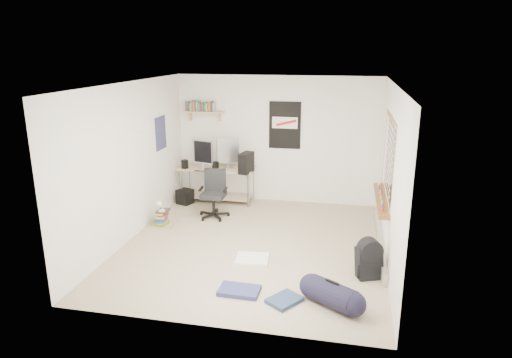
% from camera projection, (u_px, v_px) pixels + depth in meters
% --- Properties ---
extents(floor, '(4.00, 4.50, 0.01)m').
position_uv_depth(floor, '(253.00, 245.00, 7.21)').
color(floor, gray).
rests_on(floor, ground).
extents(ceiling, '(4.00, 4.50, 0.01)m').
position_uv_depth(ceiling, '(253.00, 84.00, 6.52)').
color(ceiling, white).
rests_on(ceiling, ground).
extents(back_wall, '(4.00, 0.01, 2.50)m').
position_uv_depth(back_wall, '(277.00, 140.00, 8.99)').
color(back_wall, silver).
rests_on(back_wall, ground).
extents(left_wall, '(0.01, 4.50, 2.50)m').
position_uv_depth(left_wall, '(130.00, 162.00, 7.26)').
color(left_wall, silver).
rests_on(left_wall, ground).
extents(right_wall, '(0.01, 4.50, 2.50)m').
position_uv_depth(right_wall, '(391.00, 176.00, 6.47)').
color(right_wall, silver).
rests_on(right_wall, ground).
extents(desk, '(1.62, 1.02, 0.68)m').
position_uv_depth(desk, '(218.00, 183.00, 9.22)').
color(desk, tan).
rests_on(desk, floor).
extents(monitor_left, '(0.44, 0.21, 0.47)m').
position_uv_depth(monitor_left, '(203.00, 159.00, 8.85)').
color(monitor_left, '#A3A3A8').
rests_on(monitor_left, desk).
extents(monitor_right, '(0.43, 0.29, 0.48)m').
position_uv_depth(monitor_right, '(228.00, 158.00, 8.95)').
color(monitor_right, '#97979C').
rests_on(monitor_right, desk).
extents(pc_tower, '(0.25, 0.40, 0.39)m').
position_uv_depth(pc_tower, '(246.00, 163.00, 8.72)').
color(pc_tower, black).
rests_on(pc_tower, desk).
extents(keyboard, '(0.39, 0.17, 0.02)m').
position_uv_depth(keyboard, '(204.00, 170.00, 8.91)').
color(keyboard, black).
rests_on(keyboard, desk).
extents(speaker_left, '(0.13, 0.13, 0.20)m').
position_uv_depth(speaker_left, '(185.00, 165.00, 8.97)').
color(speaker_left, black).
rests_on(speaker_left, desk).
extents(speaker_right, '(0.12, 0.12, 0.19)m').
position_uv_depth(speaker_right, '(216.00, 167.00, 8.85)').
color(speaker_right, black).
rests_on(speaker_right, desk).
extents(office_chair, '(0.62, 0.62, 0.88)m').
position_uv_depth(office_chair, '(213.00, 192.00, 8.26)').
color(office_chair, black).
rests_on(office_chair, floor).
extents(wall_shelf, '(0.80, 0.22, 0.24)m').
position_uv_depth(wall_shelf, '(204.00, 112.00, 9.02)').
color(wall_shelf, tan).
rests_on(wall_shelf, back_wall).
extents(poster_back_wall, '(0.62, 0.03, 0.92)m').
position_uv_depth(poster_back_wall, '(285.00, 125.00, 8.85)').
color(poster_back_wall, black).
rests_on(poster_back_wall, back_wall).
extents(poster_left_wall, '(0.02, 0.42, 0.60)m').
position_uv_depth(poster_left_wall, '(161.00, 133.00, 8.31)').
color(poster_left_wall, navy).
rests_on(poster_left_wall, left_wall).
extents(window, '(0.10, 1.50, 1.26)m').
position_uv_depth(window, '(387.00, 157.00, 6.71)').
color(window, brown).
rests_on(window, right_wall).
extents(baseboard_heater, '(0.08, 2.50, 0.18)m').
position_uv_depth(baseboard_heater, '(380.00, 242.00, 7.09)').
color(baseboard_heater, '#B7B2A8').
rests_on(baseboard_heater, floor).
extents(backpack, '(0.41, 0.37, 0.44)m').
position_uv_depth(backpack, '(369.00, 263.00, 6.17)').
color(backpack, black).
rests_on(backpack, floor).
extents(duffel_bag, '(0.43, 0.43, 0.61)m').
position_uv_depth(duffel_bag, '(332.00, 296.00, 5.46)').
color(duffel_bag, black).
rests_on(duffel_bag, floor).
extents(tshirt, '(0.51, 0.45, 0.04)m').
position_uv_depth(tshirt, '(252.00, 259.00, 6.69)').
color(tshirt, white).
rests_on(tshirt, floor).
extents(jeans_a, '(0.52, 0.34, 0.06)m').
position_uv_depth(jeans_a, '(239.00, 290.00, 5.80)').
color(jeans_a, navy).
rests_on(jeans_a, floor).
extents(jeans_b, '(0.48, 0.50, 0.05)m').
position_uv_depth(jeans_b, '(284.00, 300.00, 5.59)').
color(jeans_b, navy).
rests_on(jeans_b, floor).
extents(book_stack, '(0.43, 0.35, 0.29)m').
position_uv_depth(book_stack, '(162.00, 217.00, 7.98)').
color(book_stack, brown).
rests_on(book_stack, floor).
extents(desk_lamp, '(0.17, 0.22, 0.19)m').
position_uv_depth(desk_lamp, '(161.00, 205.00, 7.89)').
color(desk_lamp, white).
rests_on(desk_lamp, book_stack).
extents(subwoofer, '(0.34, 0.34, 0.30)m').
position_uv_depth(subwoofer, '(185.00, 197.00, 9.08)').
color(subwoofer, black).
rests_on(subwoofer, floor).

